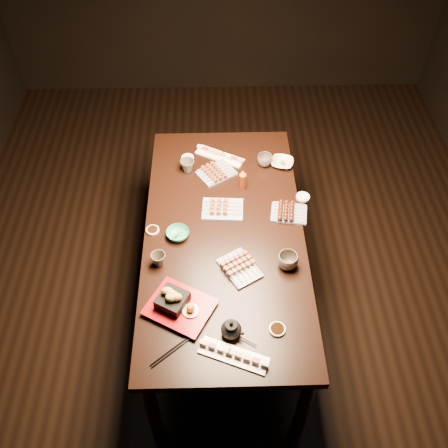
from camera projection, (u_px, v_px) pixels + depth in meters
The scene contains 23 objects.
ground at pixel (232, 292), 3.44m from camera, with size 5.00×5.00×0.00m, color black.
dining_table at pixel (224, 272), 3.10m from camera, with size 0.90×1.80×0.75m, color black.
sushi_platter_near at pixel (234, 354), 2.31m from camera, with size 0.33×0.09×0.04m, color white, non-canonical shape.
sushi_platter_far at pixel (220, 155), 3.23m from camera, with size 0.32×0.09×0.04m, color white, non-canonical shape.
yakitori_plate_center at pixel (223, 207), 2.91m from camera, with size 0.24×0.17×0.06m, color #828EB6, non-canonical shape.
yakitori_plate_right at pixel (240, 266), 2.63m from camera, with size 0.22×0.16×0.06m, color #828EB6, non-canonical shape.
yakitori_plate_left at pixel (216, 171), 3.12m from camera, with size 0.22×0.16×0.06m, color #828EB6, non-canonical shape.
tsukune_plate at pixel (289, 211), 2.89m from camera, with size 0.20×0.15×0.05m, color #828EB6, non-canonical shape.
edamame_bowl_green at pixel (178, 234), 2.79m from camera, with size 0.13×0.13×0.04m, color teal.
edamame_bowl_cream at pixel (282, 163), 3.18m from camera, with size 0.14×0.14×0.03m, color beige.
tempura_tray at pixel (180, 303), 2.44m from camera, with size 0.31×0.25×0.11m, color black, non-canonical shape.
teacup_near_left at pixel (159, 259), 2.65m from camera, with size 0.08×0.08×0.07m, color #4D443B.
teacup_mid_right at pixel (288, 261), 2.63m from camera, with size 0.11×0.11×0.09m, color #4D443B.
teacup_far_left at pixel (187, 166), 3.13m from camera, with size 0.09×0.09×0.08m, color #4D443B.
teacup_far_right at pixel (265, 160), 3.17m from camera, with size 0.10×0.10×0.08m, color #4D443B.
teapot at pixel (231, 328), 2.36m from camera, with size 0.12×0.12×0.10m, color black, non-canonical shape.
condiment_bottle at pixel (243, 179), 3.01m from camera, with size 0.04×0.04×0.14m, color #61210D.
sauce_dish_west at pixel (153, 230), 2.82m from camera, with size 0.07×0.07×0.01m, color white.
sauce_dish_east at pixel (303, 197), 2.99m from camera, with size 0.08×0.08×0.01m, color white.
sauce_dish_se at pixel (277, 329), 2.40m from camera, with size 0.08×0.08×0.01m, color white.
sauce_dish_nw at pixel (188, 158), 3.23m from camera, with size 0.08×0.08×0.01m, color white.
chopsticks_near at pixel (172, 351), 2.33m from camera, with size 0.24×0.02×0.01m, color black, non-canonical shape.
chopsticks_se at pixel (239, 337), 2.38m from camera, with size 0.20×0.02×0.01m, color black, non-canonical shape.
Camera 1 is at (-0.10, -1.92, 2.90)m, focal length 40.00 mm.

